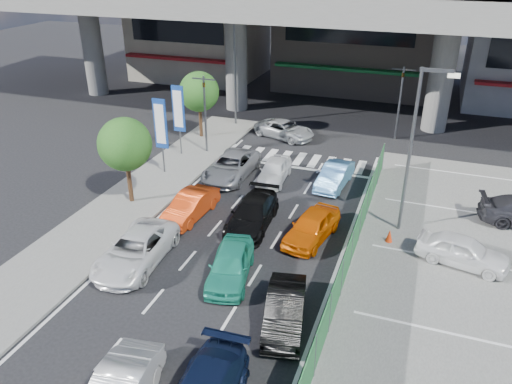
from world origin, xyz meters
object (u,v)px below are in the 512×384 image
at_px(street_lamp_right, 416,139).
at_px(sedan_white_front_mid, 274,170).
at_px(tree_far, 199,92).
at_px(kei_truck_front_right, 335,176).
at_px(taxi_teal_mid, 230,264).
at_px(sedan_white_mid_left, 136,250).
at_px(parked_sedan_white, 463,251).
at_px(taxi_orange_left, 190,206).
at_px(hatch_black_mid_right, 285,310).
at_px(tree_near, 125,144).
at_px(traffic_cone, 389,236).
at_px(traffic_light_right, 402,85).
at_px(signboard_far, 178,111).
at_px(sedan_black_mid, 252,214).
at_px(traffic_light_left, 204,96).
at_px(taxi_orange_right, 312,226).
at_px(crossing_wagon_silver, 285,129).
at_px(signboard_near, 161,126).
at_px(wagon_silver_front_left, 231,166).
at_px(street_lamp_left, 237,63).

relative_size(street_lamp_right, sedan_white_front_mid, 2.10).
height_order(tree_far, kei_truck_front_right, tree_far).
bearing_deg(taxi_teal_mid, sedan_white_mid_left, 173.60).
bearing_deg(parked_sedan_white, taxi_orange_left, 103.00).
xyz_separation_m(hatch_black_mid_right, taxi_orange_left, (-6.91, 6.13, 0.00)).
xyz_separation_m(tree_near, hatch_black_mid_right, (10.67, -6.49, -2.74)).
xyz_separation_m(taxi_orange_left, traffic_cone, (9.91, 0.96, -0.28)).
bearing_deg(traffic_light_right, tree_near, -129.81).
bearing_deg(traffic_cone, parked_sedan_white, -13.87).
distance_m(taxi_orange_left, parked_sedan_white, 13.09).
distance_m(signboard_far, traffic_cone, 15.87).
height_order(tree_near, sedan_black_mid, tree_near).
height_order(traffic_light_left, taxi_orange_left, traffic_light_left).
relative_size(street_lamp_right, sedan_black_mid, 1.71).
bearing_deg(taxi_orange_right, street_lamp_right, 40.46).
distance_m(taxi_orange_left, sedan_black_mid, 3.31).
xyz_separation_m(kei_truck_front_right, parked_sedan_white, (6.89, -5.99, 0.08)).
height_order(crossing_wagon_silver, traffic_cone, crossing_wagon_silver).
bearing_deg(signboard_far, traffic_light_left, 35.70).
bearing_deg(street_lamp_right, crossing_wagon_silver, 131.37).
distance_m(taxi_orange_right, parked_sedan_white, 6.71).
relative_size(tree_near, crossing_wagon_silver, 1.08).
bearing_deg(traffic_light_right, crossing_wagon_silver, -162.03).
bearing_deg(hatch_black_mid_right, street_lamp_right, 55.75).
xyz_separation_m(signboard_near, wagon_silver_front_left, (4.04, 0.95, -2.37)).
distance_m(street_lamp_right, taxi_teal_mid, 10.06).
height_order(street_lamp_left, sedan_white_front_mid, street_lamp_left).
bearing_deg(signboard_near, tree_near, -87.13).
bearing_deg(traffic_cone, street_lamp_left, 134.13).
xyz_separation_m(traffic_light_right, crossing_wagon_silver, (-7.60, -2.47, -3.32)).
bearing_deg(parked_sedan_white, tree_far, 71.06).
height_order(street_lamp_right, parked_sedan_white, street_lamp_right).
distance_m(street_lamp_right, sedan_white_front_mid, 9.38).
xyz_separation_m(parked_sedan_white, traffic_cone, (-3.18, 0.78, -0.35)).
height_order(tree_far, traffic_cone, tree_far).
relative_size(wagon_silver_front_left, crossing_wagon_silver, 1.11).
bearing_deg(wagon_silver_front_left, taxi_orange_right, -39.31).
distance_m(street_lamp_left, parked_sedan_white, 21.89).
relative_size(traffic_light_left, tree_far, 1.08).
height_order(tree_near, traffic_cone, tree_near).
bearing_deg(traffic_light_left, taxi_teal_mid, -61.15).
bearing_deg(sedan_black_mid, signboard_far, 133.63).
bearing_deg(sedan_white_mid_left, crossing_wagon_silver, 81.31).
relative_size(tree_near, sedan_white_mid_left, 0.97).
bearing_deg(tree_far, signboard_near, -84.73).
bearing_deg(taxi_teal_mid, taxi_orange_right, 48.24).
bearing_deg(taxi_orange_right, parked_sedan_white, 11.70).
height_order(taxi_teal_mid, taxi_orange_right, same).
xyz_separation_m(sedan_black_mid, wagon_silver_front_left, (-3.22, 5.08, 0.01)).
bearing_deg(kei_truck_front_right, signboard_far, 178.85).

